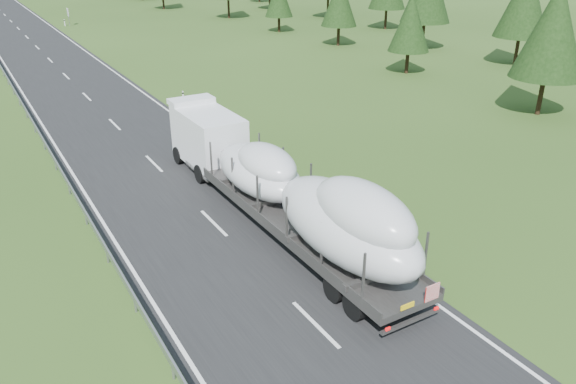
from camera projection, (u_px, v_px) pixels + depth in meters
ground at (315, 325)px, 20.08m from camera, size 400.00×400.00×0.00m
road_surface at (4, 14)px, 98.32m from camera, size 10.00×400.00×0.02m
highway_sign at (68, 13)px, 85.25m from camera, size 0.08×0.90×2.60m
boat_truck at (285, 185)px, 25.47m from camera, size 3.38×20.53×4.52m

